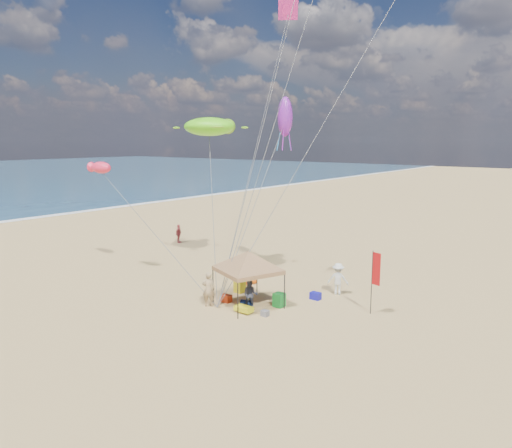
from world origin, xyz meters
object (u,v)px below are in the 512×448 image
Objects in this scene: feather_flag at (375,273)px; chair_green at (279,300)px; cooler_blue at (315,296)px; chair_yellow at (240,286)px; person_near_c at (338,279)px; person_near_a at (208,289)px; beach_cart at (244,309)px; canopy_tent at (248,253)px; person_far_a at (179,234)px; cooler_red at (226,298)px; person_near_b at (250,295)px.

chair_green is (-4.24, -1.87, -1.74)m from feather_flag.
cooler_blue is 0.77× the size of chair_yellow.
person_near_c reaches higher than chair_green.
cooler_blue is 0.30× the size of person_near_a.
cooler_blue is 4.23m from beach_cart.
beach_cart is at bearing -144.39° from feather_flag.
feather_flag is at bearing -3.66° from cooler_blue.
beach_cart is 2.15m from person_near_a.
chair_yellow is at bearing 141.18° from canopy_tent.
cooler_blue is 5.69m from person_near_a.
feather_flag is 4.95m from chair_green.
person_far_a reaches higher than chair_yellow.
feather_flag is 1.79× the size of person_near_c.
person_near_c is (4.26, 5.68, -0.02)m from person_near_a.
cooler_blue is at bearing 42.87° from cooler_red.
cooler_blue reaches higher than beach_cart.
chair_green is 1.00× the size of chair_yellow.
feather_flag is 3.49× the size of beach_cart.
person_near_b reaches higher than chair_green.
cooler_blue is 0.60× the size of beach_cart.
person_far_a is at bearing -34.58° from person_near_c.
person_near_c reaches higher than cooler_blue.
feather_flag reaches higher than person_far_a.
person_near_a is at bearing -131.37° from cooler_blue.
chair_green is at bearing 19.32° from person_near_b.
cooler_red is at bearing -156.30° from feather_flag.
cooler_blue is at bearing 21.42° from chair_yellow.
person_near_b is at bearing -40.06° from canopy_tent.
canopy_tent reaches higher than cooler_red.
beach_cart is 0.59× the size of person_far_a.
feather_flag is 6.54m from beach_cart.
person_near_c is (2.26, 5.30, 0.68)m from beach_cart.
feather_flag is 5.82× the size of cooler_blue.
chair_yellow is 0.46× the size of person_far_a.
chair_yellow is (-0.48, 1.66, 0.16)m from cooler_red.
beach_cart is at bearing 45.07° from person_near_c.
chair_green is at bearing -156.25° from feather_flag.
cooler_red is at bearing -137.13° from cooler_blue.
person_near_c is at bearing 58.10° from canopy_tent.
cooler_blue is 0.77× the size of chair_green.
beach_cart is (-1.73, -3.86, 0.01)m from cooler_blue.
cooler_blue is (2.20, 2.94, -2.55)m from canopy_tent.
person_near_b is at bearing -143.39° from person_far_a.
beach_cart is at bearing -20.63° from cooler_red.
canopy_tent reaches higher than person_near_b.
chair_green reaches higher than cooler_blue.
person_near_c is at bearing 49.38° from cooler_red.
feather_flag is 5.82× the size of cooler_red.
cooler_blue is 16.95m from person_far_a.
beach_cart is 0.51× the size of person_near_c.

